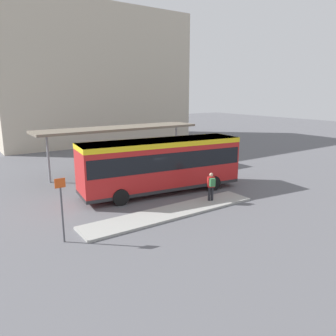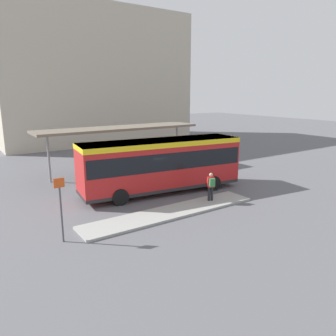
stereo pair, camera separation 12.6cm
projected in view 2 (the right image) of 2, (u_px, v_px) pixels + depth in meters
ground_plane at (161, 192)px, 20.89m from camera, size 120.00×120.00×0.00m
curb_island at (172, 212)px, 17.23m from camera, size 9.97×1.80×0.12m
city_bus at (161, 162)px, 20.46m from camera, size 10.43×3.78×3.34m
pedestrian_waiting at (211, 185)px, 18.63m from camera, size 0.47×0.51×1.64m
bicycle_green at (203, 162)px, 28.03m from camera, size 0.48×1.57×0.68m
bicycle_black at (197, 161)px, 28.58m from camera, size 0.48×1.74×0.75m
bicycle_yellow at (193, 160)px, 29.21m from camera, size 0.48×1.53×0.66m
station_shelter at (119, 129)px, 25.39m from camera, size 12.91×2.81×3.57m
platform_sign at (61, 207)px, 13.60m from camera, size 0.44×0.08×2.80m
station_building at (93, 78)px, 41.52m from camera, size 23.31×10.34×16.03m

